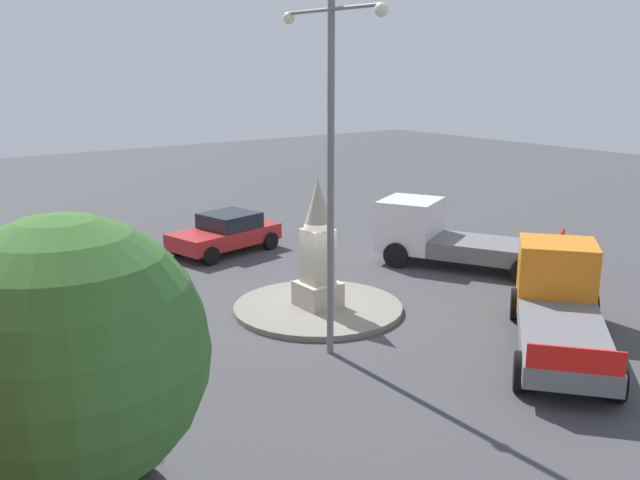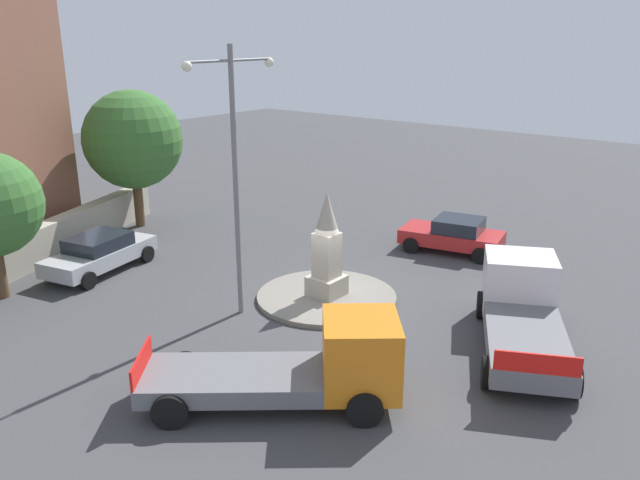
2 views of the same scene
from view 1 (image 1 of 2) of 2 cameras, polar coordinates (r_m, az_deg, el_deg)
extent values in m
plane|color=#424244|center=(19.61, -0.17, -5.73)|extent=(80.00, 80.00, 0.00)
cylinder|color=gray|center=(19.58, -0.17, -5.52)|extent=(4.68, 4.68, 0.16)
cube|color=#B2AA99|center=(19.45, -0.17, -4.37)|extent=(1.06, 1.06, 0.67)
cube|color=#B2AA99|center=(19.13, -0.17, -1.29)|extent=(0.73, 0.73, 1.50)
cone|color=#B2AA99|center=(18.80, -0.17, 2.93)|extent=(0.81, 0.81, 1.37)
cylinder|color=slate|center=(15.73, 0.87, 4.81)|extent=(0.16, 0.16, 8.22)
cylinder|color=slate|center=(14.94, 2.88, 18.36)|extent=(1.59, 0.08, 0.08)
cylinder|color=slate|center=(16.21, -0.88, 18.04)|extent=(1.59, 0.08, 0.08)
sphere|color=#F2EACC|center=(14.33, 5.00, 18.11)|extent=(0.28, 0.28, 0.28)
sphere|color=#F2EACC|center=(16.85, -2.53, 17.54)|extent=(0.28, 0.28, 0.28)
cube|color=#B7BABF|center=(13.42, -21.51, -13.71)|extent=(4.67, 2.70, 0.57)
cube|color=#1E232D|center=(13.18, -21.70, -11.65)|extent=(2.43, 2.06, 0.50)
cylinder|color=black|center=(12.77, -14.36, -16.09)|extent=(0.67, 0.36, 0.64)
cylinder|color=black|center=(15.14, -21.25, -11.63)|extent=(0.67, 0.36, 0.64)
cube|color=#B22323|center=(25.63, -7.75, 0.30)|extent=(2.62, 4.30, 0.57)
cube|color=#1E232D|center=(25.67, -7.34, 1.60)|extent=(2.03, 2.12, 0.54)
cylinder|color=black|center=(24.14, -8.82, -1.29)|extent=(0.35, 0.67, 0.64)
cylinder|color=black|center=(25.56, -11.46, -0.54)|extent=(0.35, 0.67, 0.64)
cylinder|color=black|center=(25.95, -4.05, -0.07)|extent=(0.35, 0.67, 0.64)
cylinder|color=black|center=(27.27, -6.76, 0.56)|extent=(0.35, 0.67, 0.64)
cube|color=silver|center=(24.43, 7.31, 1.29)|extent=(2.56, 2.66, 1.73)
cube|color=slate|center=(23.79, 13.96, -0.83)|extent=(4.55, 3.66, 0.55)
cube|color=red|center=(23.33, 18.81, -0.14)|extent=(0.94, 1.79, 0.50)
cylinder|color=black|center=(23.73, 6.20, -1.22)|extent=(0.88, 0.63, 0.84)
cylinder|color=black|center=(25.61, 7.83, -0.13)|extent=(0.88, 0.63, 0.84)
cylinder|color=black|center=(22.67, 16.28, -2.45)|extent=(0.88, 0.63, 0.84)
cylinder|color=black|center=(24.63, 17.19, -1.21)|extent=(0.88, 0.63, 0.84)
cube|color=orange|center=(19.35, 18.61, -2.70)|extent=(2.60, 2.58, 1.77)
cube|color=slate|center=(16.69, 19.18, -7.81)|extent=(4.22, 4.55, 0.45)
cube|color=red|center=(14.54, 20.02, -9.13)|extent=(1.45, 1.21, 0.50)
cylinder|color=black|center=(19.59, 15.62, -5.00)|extent=(0.75, 0.83, 0.84)
cylinder|color=black|center=(19.75, 21.16, -5.28)|extent=(0.75, 0.83, 0.84)
cylinder|color=black|center=(15.49, 15.95, -10.19)|extent=(0.75, 0.83, 0.84)
cylinder|color=black|center=(15.70, 23.02, -10.46)|extent=(0.75, 0.83, 0.84)
sphere|color=#386B2D|center=(9.14, -19.75, -8.71)|extent=(3.46, 3.46, 3.46)
camera|label=2|loc=(23.05, 56.82, 12.58)|focal=35.61mm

